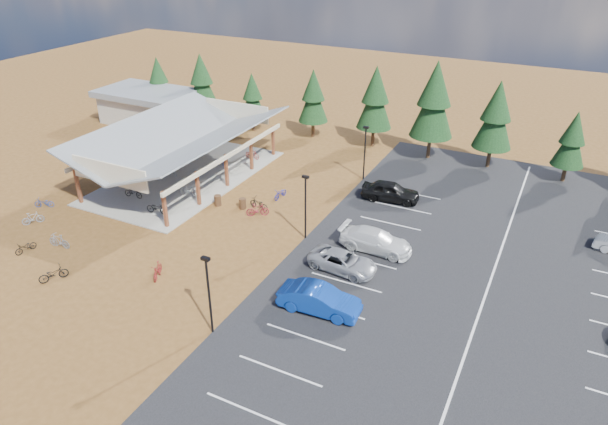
# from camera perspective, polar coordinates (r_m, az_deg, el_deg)

# --- Properties ---
(ground) EXTENTS (140.00, 140.00, 0.00)m
(ground) POSITION_cam_1_polar(r_m,az_deg,el_deg) (41.68, -7.25, -2.34)
(ground) COLOR brown
(ground) RESTS_ON ground
(asphalt_lot) EXTENTS (27.00, 44.00, 0.04)m
(asphalt_lot) POSITION_cam_1_polar(r_m,az_deg,el_deg) (38.67, 19.15, -6.44)
(asphalt_lot) COLOR black
(asphalt_lot) RESTS_ON ground
(concrete_pad) EXTENTS (10.60, 18.60, 0.10)m
(concrete_pad) POSITION_cam_1_polar(r_m,az_deg,el_deg) (52.08, -12.25, 3.72)
(concrete_pad) COLOR gray
(concrete_pad) RESTS_ON ground
(bike_pavilion) EXTENTS (11.65, 19.40, 4.97)m
(bike_pavilion) POSITION_cam_1_polar(r_m,az_deg,el_deg) (50.69, -12.68, 7.61)
(bike_pavilion) COLOR brown
(bike_pavilion) RESTS_ON concrete_pad
(outbuilding) EXTENTS (11.00, 7.00, 3.90)m
(outbuilding) POSITION_cam_1_polar(r_m,az_deg,el_deg) (67.94, -16.15, 10.76)
(outbuilding) COLOR #ADA593
(outbuilding) RESTS_ON ground
(lamp_post_0) EXTENTS (0.50, 0.25, 5.14)m
(lamp_post_0) POSITION_cam_1_polar(r_m,az_deg,el_deg) (30.81, -10.01, -8.05)
(lamp_post_0) COLOR black
(lamp_post_0) RESTS_ON ground
(lamp_post_1) EXTENTS (0.50, 0.25, 5.14)m
(lamp_post_1) POSITION_cam_1_polar(r_m,az_deg,el_deg) (39.51, 0.15, 1.02)
(lamp_post_1) COLOR black
(lamp_post_1) RESTS_ON ground
(lamp_post_2) EXTENTS (0.50, 0.25, 5.14)m
(lamp_post_2) POSITION_cam_1_polar(r_m,az_deg,el_deg) (49.61, 6.42, 6.63)
(lamp_post_2) COLOR black
(lamp_post_2) RESTS_ON ground
(trash_bin_0) EXTENTS (0.60, 0.60, 0.90)m
(trash_bin_0) POSITION_cam_1_polar(r_m,az_deg,el_deg) (46.07, -9.06, 1.27)
(trash_bin_0) COLOR #442B18
(trash_bin_0) RESTS_ON ground
(trash_bin_1) EXTENTS (0.60, 0.60, 0.90)m
(trash_bin_1) POSITION_cam_1_polar(r_m,az_deg,el_deg) (45.28, -6.47, 0.96)
(trash_bin_1) COLOR #442B18
(trash_bin_1) RESTS_ON ground
(pine_0) EXTENTS (3.00, 3.00, 6.99)m
(pine_0) POSITION_cam_1_polar(r_m,az_deg,el_deg) (70.41, -15.06, 13.38)
(pine_0) COLOR #382314
(pine_0) RESTS_ON ground
(pine_1) EXTENTS (3.44, 3.44, 8.01)m
(pine_1) POSITION_cam_1_polar(r_m,az_deg,el_deg) (66.37, -10.74, 13.54)
(pine_1) COLOR #382314
(pine_1) RESTS_ON ground
(pine_2) EXTENTS (2.84, 2.84, 6.61)m
(pine_2) POSITION_cam_1_polar(r_m,az_deg,el_deg) (62.20, -5.45, 12.12)
(pine_2) COLOR #382314
(pine_2) RESTS_ON ground
(pine_3) EXTENTS (3.23, 3.23, 7.52)m
(pine_3) POSITION_cam_1_polar(r_m,az_deg,el_deg) (59.78, 0.98, 12.14)
(pine_3) COLOR #382314
(pine_3) RESTS_ON ground
(pine_4) EXTENTS (3.67, 3.67, 8.56)m
(pine_4) POSITION_cam_1_polar(r_m,az_deg,el_deg) (57.30, 7.52, 11.87)
(pine_4) COLOR #382314
(pine_4) RESTS_ON ground
(pine_5) EXTENTS (4.22, 4.22, 9.83)m
(pine_5) POSITION_cam_1_polar(r_m,az_deg,el_deg) (54.78, 13.55, 11.44)
(pine_5) COLOR #382314
(pine_5) RESTS_ON ground
(pine_6) EXTENTS (3.66, 3.66, 8.53)m
(pine_6) POSITION_cam_1_polar(r_m,az_deg,el_deg) (54.39, 19.56, 9.62)
(pine_6) COLOR #382314
(pine_6) RESTS_ON ground
(pine_7) EXTENTS (2.86, 2.86, 6.66)m
(pine_7) POSITION_cam_1_polar(r_m,az_deg,el_deg) (54.11, 26.41, 6.90)
(pine_7) COLOR #382314
(pine_7) RESTS_ON ground
(bike_0) EXTENTS (1.83, 0.75, 0.94)m
(bike_0) POSITION_cam_1_polar(r_m,az_deg,el_deg) (48.86, -17.54, 2.02)
(bike_0) COLOR black
(bike_0) RESTS_ON concrete_pad
(bike_1) EXTENTS (1.89, 1.05, 1.09)m
(bike_1) POSITION_cam_1_polar(r_m,az_deg,el_deg) (52.46, -13.80, 4.43)
(bike_1) COLOR #909598
(bike_1) RESTS_ON concrete_pad
(bike_2) EXTENTS (1.62, 0.95, 0.80)m
(bike_2) POSITION_cam_1_polar(r_m,az_deg,el_deg) (53.91, -14.92, 4.78)
(bike_2) COLOR navy
(bike_2) RESTS_ON concrete_pad
(bike_3) EXTENTS (1.58, 0.60, 0.93)m
(bike_3) POSITION_cam_1_polar(r_m,az_deg,el_deg) (58.36, -10.82, 7.08)
(bike_3) COLOR maroon
(bike_3) RESTS_ON concrete_pad
(bike_4) EXTENTS (1.95, 0.89, 0.99)m
(bike_4) POSITION_cam_1_polar(r_m,az_deg,el_deg) (45.57, -15.25, 0.47)
(bike_4) COLOR black
(bike_4) RESTS_ON concrete_pad
(bike_5) EXTENTS (1.85, 0.71, 1.09)m
(bike_5) POSITION_cam_1_polar(r_m,az_deg,el_deg) (47.89, -12.06, 2.31)
(bike_5) COLOR gray
(bike_5) RESTS_ON concrete_pad
(bike_6) EXTENTS (1.82, 1.05, 0.91)m
(bike_6) POSITION_cam_1_polar(r_m,az_deg,el_deg) (53.39, -8.75, 5.24)
(bike_6) COLOR navy
(bike_6) RESTS_ON concrete_pad
(bike_7) EXTENTS (1.67, 0.58, 0.99)m
(bike_7) POSITION_cam_1_polar(r_m,az_deg,el_deg) (54.91, -5.47, 6.15)
(bike_7) COLOR maroon
(bike_7) RESTS_ON concrete_pad
(bike_8) EXTENTS (0.80, 1.66, 0.83)m
(bike_8) POSITION_cam_1_polar(r_m,az_deg,el_deg) (43.87, -27.25, -3.25)
(bike_8) COLOR black
(bike_8) RESTS_ON ground
(bike_9) EXTENTS (1.32, 1.64, 1.00)m
(bike_9) POSITION_cam_1_polar(r_m,az_deg,el_deg) (47.69, -26.65, -0.53)
(bike_9) COLOR gray
(bike_9) RESTS_ON ground
(bike_10) EXTENTS (1.70, 1.27, 0.86)m
(bike_10) POSITION_cam_1_polar(r_m,az_deg,el_deg) (50.10, -25.69, 0.93)
(bike_10) COLOR #23419A
(bike_10) RESTS_ON ground
(bike_11) EXTENTS (1.17, 1.82, 1.06)m
(bike_11) POSITION_cam_1_polar(r_m,az_deg,el_deg) (37.61, -15.17, -5.90)
(bike_11) COLOR maroon
(bike_11) RESTS_ON ground
(bike_12) EXTENTS (1.49, 1.98, 1.00)m
(bike_12) POSITION_cam_1_polar(r_m,az_deg,el_deg) (39.69, -24.89, -5.87)
(bike_12) COLOR black
(bike_12) RESTS_ON ground
(bike_13) EXTENTS (1.89, 0.70, 1.11)m
(bike_13) POSITION_cam_1_polar(r_m,az_deg,el_deg) (43.36, -24.39, -2.73)
(bike_13) COLOR gray
(bike_13) RESTS_ON ground
(bike_14) EXTENTS (0.75, 1.79, 0.92)m
(bike_14) POSITION_cam_1_polar(r_m,az_deg,el_deg) (46.72, -2.49, 2.02)
(bike_14) COLOR #1C229C
(bike_14) RESTS_ON ground
(bike_15) EXTENTS (1.84, 1.45, 1.11)m
(bike_15) POSITION_cam_1_polar(r_m,az_deg,el_deg) (43.91, -4.91, 0.29)
(bike_15) COLOR maroon
(bike_15) RESTS_ON ground
(bike_16) EXTENTS (2.00, 1.00, 1.00)m
(bike_16) POSITION_cam_1_polar(r_m,az_deg,el_deg) (44.99, -4.79, 0.93)
(bike_16) COLOR black
(bike_16) RESTS_ON ground
(car_1) EXTENTS (5.18, 2.13, 1.67)m
(car_1) POSITION_cam_1_polar(r_m,az_deg,el_deg) (33.16, 1.62, -9.15)
(car_1) COLOR navy
(car_1) RESTS_ON asphalt_lot
(car_2) EXTENTS (4.92, 2.57, 1.32)m
(car_2) POSITION_cam_1_polar(r_m,az_deg,el_deg) (36.99, 4.10, -5.17)
(car_2) COLOR gray
(car_2) RESTS_ON asphalt_lot
(car_3) EXTENTS (5.35, 2.25, 1.54)m
(car_3) POSITION_cam_1_polar(r_m,az_deg,el_deg) (39.37, 7.57, -2.95)
(car_3) COLOR silver
(car_3) RESTS_ON asphalt_lot
(car_4) EXTENTS (5.12, 2.61, 1.67)m
(car_4) POSITION_cam_1_polar(r_m,az_deg,el_deg) (46.71, 9.09, 2.23)
(car_4) COLOR black
(car_4) RESTS_ON asphalt_lot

